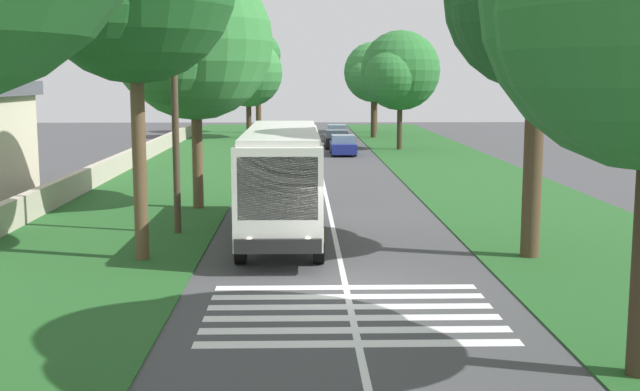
# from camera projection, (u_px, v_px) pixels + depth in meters

# --- Properties ---
(ground) EXTENTS (160.00, 160.00, 0.00)m
(ground) POSITION_uv_depth(u_px,v_px,m) (346.00, 288.00, 20.91)
(ground) COLOR #424244
(grass_verge_left) EXTENTS (120.00, 8.00, 0.04)m
(grass_verge_left) POSITION_uv_depth(u_px,v_px,m) (143.00, 201.00, 35.55)
(grass_verge_left) COLOR #235623
(grass_verge_left) RESTS_ON ground
(grass_verge_right) EXTENTS (120.00, 8.00, 0.04)m
(grass_verge_right) POSITION_uv_depth(u_px,v_px,m) (510.00, 200.00, 35.94)
(grass_verge_right) COLOR #235623
(grass_verge_right) RESTS_ON ground
(centre_line) EXTENTS (110.00, 0.16, 0.01)m
(centre_line) POSITION_uv_depth(u_px,v_px,m) (327.00, 201.00, 35.75)
(centre_line) COLOR silver
(centre_line) RESTS_ON ground
(coach_bus) EXTENTS (11.16, 2.62, 3.73)m
(coach_bus) POSITION_uv_depth(u_px,v_px,m) (282.00, 175.00, 27.25)
(coach_bus) COLOR silver
(coach_bus) RESTS_ON ground
(zebra_crossing) EXTENTS (4.95, 6.80, 0.01)m
(zebra_crossing) POSITION_uv_depth(u_px,v_px,m) (351.00, 312.00, 18.71)
(zebra_crossing) COLOR silver
(zebra_crossing) RESTS_ON ground
(trailing_car_0) EXTENTS (4.30, 1.78, 1.43)m
(trailing_car_0) POSITION_uv_depth(u_px,v_px,m) (287.00, 159.00, 47.51)
(trailing_car_0) COLOR gold
(trailing_car_0) RESTS_ON ground
(trailing_car_1) EXTENTS (4.30, 1.78, 1.43)m
(trailing_car_1) POSITION_uv_depth(u_px,v_px,m) (343.00, 146.00, 57.36)
(trailing_car_1) COLOR navy
(trailing_car_1) RESTS_ON ground
(trailing_car_2) EXTENTS (4.30, 1.78, 1.43)m
(trailing_car_2) POSITION_uv_depth(u_px,v_px,m) (336.00, 139.00, 63.11)
(trailing_car_2) COLOR black
(trailing_car_2) RESTS_ON ground
(trailing_car_3) EXTENTS (4.30, 1.78, 1.43)m
(trailing_car_3) POSITION_uv_depth(u_px,v_px,m) (337.00, 133.00, 70.15)
(trailing_car_3) COLOR black
(trailing_car_3) RESTS_ON ground
(roadside_tree_left_1) EXTENTS (7.58, 6.37, 10.04)m
(roadside_tree_left_1) POSITION_uv_depth(u_px,v_px,m) (191.00, 46.00, 32.72)
(roadside_tree_left_1) COLOR brown
(roadside_tree_left_1) RESTS_ON grass_verge_left
(roadside_tree_left_2) EXTENTS (7.56, 6.18, 9.01)m
(roadside_tree_left_2) POSITION_uv_depth(u_px,v_px,m) (247.00, 75.00, 72.69)
(roadside_tree_left_2) COLOR #3D2D1E
(roadside_tree_left_2) RESTS_ON grass_verge_left
(roadside_tree_left_4) EXTENTS (5.38, 4.49, 9.96)m
(roadside_tree_left_4) POSITION_uv_depth(u_px,v_px,m) (257.00, 56.00, 79.09)
(roadside_tree_left_4) COLOR #4C3826
(roadside_tree_left_4) RESTS_ON grass_verge_left
(roadside_tree_right_0) EXTENTS (6.38, 5.50, 8.71)m
(roadside_tree_right_0) POSITION_uv_depth(u_px,v_px,m) (373.00, 74.00, 73.25)
(roadside_tree_right_0) COLOR #3D2D1E
(roadside_tree_right_0) RESTS_ON grass_verge_right
(roadside_tree_right_1) EXTENTS (7.03, 5.58, 10.55)m
(roadside_tree_right_1) POSITION_uv_depth(u_px,v_px,m) (533.00, 3.00, 23.43)
(roadside_tree_right_1) COLOR #4C3826
(roadside_tree_right_1) RESTS_ON grass_verge_right
(roadside_tree_right_2) EXTENTS (6.94, 6.03, 9.00)m
(roadside_tree_right_2) POSITION_uv_depth(u_px,v_px,m) (398.00, 72.00, 60.54)
(roadside_tree_right_2) COLOR #3D2D1E
(roadside_tree_right_2) RESTS_ON grass_verge_right
(roadside_tree_right_3) EXTENTS (5.94, 4.96, 8.28)m
(roadside_tree_right_3) POSITION_uv_depth(u_px,v_px,m) (374.00, 75.00, 79.79)
(roadside_tree_right_3) COLOR #4C3826
(roadside_tree_right_3) RESTS_ON grass_verge_right
(utility_pole) EXTENTS (0.24, 1.40, 8.57)m
(utility_pole) POSITION_uv_depth(u_px,v_px,m) (175.00, 106.00, 27.55)
(utility_pole) COLOR #473828
(utility_pole) RESTS_ON grass_verge_left
(roadside_wall) EXTENTS (70.00, 0.40, 1.06)m
(roadside_wall) POSITION_uv_depth(u_px,v_px,m) (94.00, 176.00, 40.34)
(roadside_wall) COLOR #B2A893
(roadside_wall) RESTS_ON grass_verge_left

